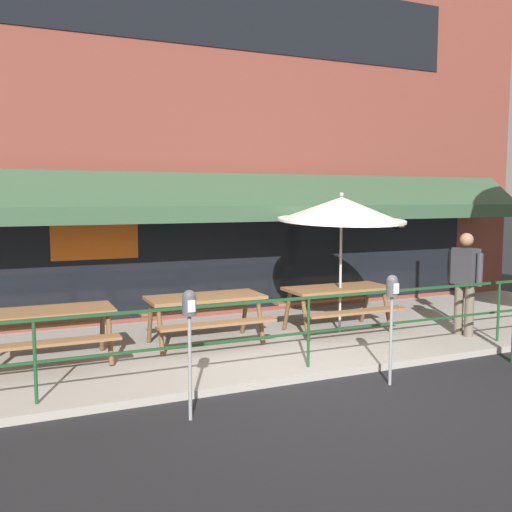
% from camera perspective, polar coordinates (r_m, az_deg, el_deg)
% --- Properties ---
extents(ground_plane, '(120.00, 120.00, 0.00)m').
position_cam_1_polar(ground_plane, '(7.69, 6.34, -12.26)').
color(ground_plane, black).
extents(patio_deck, '(15.00, 4.00, 0.10)m').
position_cam_1_polar(patio_deck, '(9.39, 0.14, -8.55)').
color(patio_deck, '#9E998E').
rests_on(patio_deck, ground).
extents(restaurant_building, '(15.00, 1.60, 8.35)m').
position_cam_1_polar(restaurant_building, '(11.30, -4.60, 14.79)').
color(restaurant_building, brown).
rests_on(restaurant_building, ground).
extents(patio_railing, '(13.84, 0.04, 0.97)m').
position_cam_1_polar(patio_railing, '(7.74, 5.29, -6.02)').
color(patio_railing, '#194723').
rests_on(patio_railing, patio_deck).
extents(picnic_table_left, '(1.80, 1.42, 0.76)m').
position_cam_1_polar(picnic_table_left, '(8.34, -20.28, -6.15)').
color(picnic_table_left, brown).
rests_on(picnic_table_left, patio_deck).
extents(picnic_table_centre, '(1.80, 1.42, 0.76)m').
position_cam_1_polar(picnic_table_centre, '(8.95, -5.09, -4.99)').
color(picnic_table_centre, brown).
rests_on(picnic_table_centre, patio_deck).
extents(picnic_table_right, '(1.80, 1.42, 0.76)m').
position_cam_1_polar(picnic_table_right, '(9.88, 8.16, -3.99)').
color(picnic_table_right, brown).
rests_on(picnic_table_right, patio_deck).
extents(patio_umbrella_right, '(2.14, 2.14, 2.38)m').
position_cam_1_polar(patio_umbrella_right, '(9.67, 8.54, 4.57)').
color(patio_umbrella_right, '#B7B2A8').
rests_on(patio_umbrella_right, patio_deck).
extents(pedestrian_walking, '(0.31, 0.61, 1.71)m').
position_cam_1_polar(pedestrian_walking, '(10.03, 20.18, -2.12)').
color(pedestrian_walking, '#665B4C').
rests_on(pedestrian_walking, patio_deck).
extents(parking_meter_near, '(0.15, 0.16, 1.42)m').
position_cam_1_polar(parking_meter_near, '(6.11, -6.69, -5.91)').
color(parking_meter_near, gray).
rests_on(parking_meter_near, ground).
extents(parking_meter_far, '(0.15, 0.16, 1.42)m').
position_cam_1_polar(parking_meter_far, '(7.40, 13.44, -3.96)').
color(parking_meter_far, gray).
rests_on(parking_meter_far, ground).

